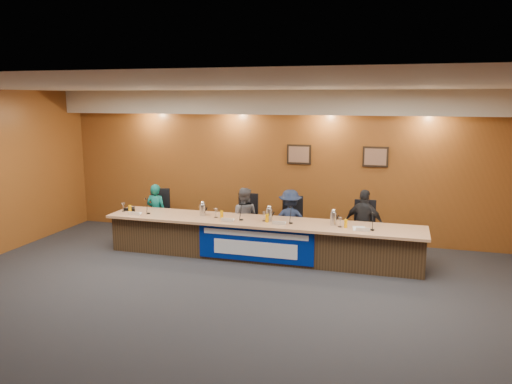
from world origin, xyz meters
TOP-DOWN VIEW (x-y plane):
  - floor at (0.00, 0.00)m, footprint 10.00×10.00m
  - ceiling at (0.00, 0.00)m, footprint 10.00×8.00m
  - wall_back at (0.00, 4.00)m, footprint 10.00×0.04m
  - soffit at (0.00, 3.75)m, footprint 10.00×0.50m
  - dais_body at (0.00, 2.40)m, footprint 6.00×0.80m
  - dais_top at (0.00, 2.35)m, footprint 6.10×0.95m
  - banner at (0.00, 1.99)m, footprint 2.20×0.02m
  - banner_text_upper at (0.00, 1.97)m, footprint 2.00×0.01m
  - banner_text_lower at (0.00, 1.97)m, footprint 1.60×0.01m
  - wall_photo_left at (0.40, 3.97)m, footprint 0.52×0.04m
  - wall_photo_right at (2.00, 3.97)m, footprint 0.52×0.04m
  - panelist_a at (-2.52, 2.98)m, footprint 0.45×0.30m
  - panelist_b at (-0.53, 2.98)m, footprint 0.64×0.52m
  - panelist_c at (0.44, 2.98)m, footprint 0.88×0.60m
  - panelist_d at (1.89, 2.98)m, footprint 0.84×0.52m
  - office_chair_a at (-2.52, 3.08)m, footprint 0.58×0.58m
  - office_chair_b at (-0.53, 3.08)m, footprint 0.48×0.48m
  - office_chair_c at (0.44, 3.08)m, footprint 0.52×0.52m
  - office_chair_d at (1.89, 3.08)m, footprint 0.51×0.51m
  - nameplate_a at (-2.52, 2.06)m, footprint 0.24×0.08m
  - microphone_a at (-2.31, 2.25)m, footprint 0.07×0.07m
  - juice_glass_a at (-2.74, 2.26)m, footprint 0.06×0.06m
  - water_glass_a at (-2.90, 2.30)m, footprint 0.08×0.08m
  - nameplate_b at (-0.57, 2.08)m, footprint 0.24×0.08m
  - microphone_b at (-0.36, 2.28)m, footprint 0.07×0.07m
  - juice_glass_b at (-0.76, 2.29)m, footprint 0.06×0.06m
  - water_glass_b at (-0.90, 2.34)m, footprint 0.08×0.08m
  - nameplate_c at (0.41, 2.13)m, footprint 0.24×0.08m
  - microphone_c at (0.61, 2.28)m, footprint 0.07×0.07m
  - juice_glass_c at (0.15, 2.26)m, footprint 0.06×0.06m
  - water_glass_c at (0.08, 2.33)m, footprint 0.08×0.08m
  - nameplate_d at (1.93, 2.09)m, footprint 0.24×0.08m
  - microphone_d at (2.09, 2.21)m, footprint 0.07×0.07m
  - juice_glass_d at (1.61, 2.27)m, footprint 0.06×0.06m
  - water_glass_d at (1.51, 2.28)m, footprint 0.08×0.08m
  - carafe_left at (-1.21, 2.42)m, footprint 0.12×0.12m
  - carafe_mid at (0.17, 2.34)m, footprint 0.12×0.12m
  - carafe_right at (1.38, 2.39)m, footprint 0.12×0.12m
  - speakerphone at (-2.81, 2.44)m, footprint 0.32×0.32m
  - paper_stack at (1.85, 2.27)m, footprint 0.26×0.33m

SIDE VIEW (x-z plane):
  - floor at x=0.00m, z-range 0.00..0.00m
  - banner_text_lower at x=0.00m, z-range 0.16..0.44m
  - dais_body at x=0.00m, z-range 0.00..0.70m
  - banner at x=0.00m, z-range 0.05..0.71m
  - office_chair_a at x=-2.52m, z-range 0.44..0.52m
  - office_chair_b at x=-0.53m, z-range 0.44..0.52m
  - office_chair_c at x=0.44m, z-range 0.44..0.52m
  - office_chair_d at x=1.89m, z-range 0.44..0.52m
  - banner_text_upper at x=0.00m, z-range 0.53..0.63m
  - panelist_a at x=-2.52m, z-range 0.00..1.23m
  - panelist_b at x=-0.53m, z-range 0.00..1.25m
  - panelist_c at x=0.44m, z-range 0.00..1.26m
  - panelist_d at x=1.89m, z-range 0.00..1.33m
  - dais_top at x=0.00m, z-range 0.70..0.75m
  - paper_stack at x=1.85m, z-range 0.75..0.76m
  - microphone_a at x=-2.31m, z-range 0.75..0.77m
  - microphone_b at x=-0.36m, z-range 0.75..0.77m
  - microphone_c at x=0.61m, z-range 0.75..0.77m
  - microphone_d at x=2.09m, z-range 0.75..0.77m
  - speakerphone at x=-2.81m, z-range 0.75..0.80m
  - nameplate_a at x=-2.52m, z-range 0.74..0.85m
  - nameplate_b at x=-0.57m, z-range 0.74..0.85m
  - nameplate_c at x=0.41m, z-range 0.74..0.85m
  - nameplate_d at x=1.93m, z-range 0.74..0.85m
  - juice_glass_a at x=-2.74m, z-range 0.75..0.90m
  - juice_glass_b at x=-0.76m, z-range 0.75..0.90m
  - juice_glass_c at x=0.15m, z-range 0.75..0.90m
  - juice_glass_d at x=1.61m, z-range 0.75..0.90m
  - water_glass_a at x=-2.90m, z-range 0.75..0.93m
  - water_glass_b at x=-0.90m, z-range 0.75..0.93m
  - water_glass_c at x=0.08m, z-range 0.75..0.93m
  - water_glass_d at x=1.51m, z-range 0.75..0.93m
  - carafe_left at x=-1.21m, z-range 0.75..0.98m
  - carafe_mid at x=0.17m, z-range 0.75..0.99m
  - carafe_right at x=1.38m, z-range 0.75..1.00m
  - wall_back at x=0.00m, z-range 0.00..3.20m
  - wall_photo_left at x=0.40m, z-range 1.64..2.06m
  - wall_photo_right at x=2.00m, z-range 1.64..2.06m
  - soffit at x=0.00m, z-range 2.70..3.20m
  - ceiling at x=0.00m, z-range 3.18..3.22m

